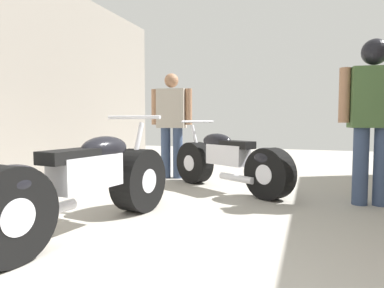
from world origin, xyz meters
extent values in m
plane|color=#A8A399|center=(0.00, 3.18, 0.00)|extent=(15.28, 15.28, 0.00)
cube|color=gray|center=(-2.86, 3.18, 1.45)|extent=(0.08, 7.00, 2.90)
cylinder|color=black|center=(-0.87, 2.76, 0.31)|extent=(0.32, 0.64, 0.62)
cylinder|color=silver|center=(-0.87, 2.76, 0.31)|extent=(0.28, 0.26, 0.23)
cylinder|color=black|center=(-1.05, 1.38, 0.31)|extent=(0.32, 0.64, 0.62)
cylinder|color=silver|center=(-1.05, 1.38, 0.31)|extent=(0.28, 0.26, 0.23)
cube|color=silver|center=(-0.96, 2.07, 0.48)|extent=(0.31, 0.64, 0.27)
ellipsoid|color=black|center=(-0.93, 2.28, 0.65)|extent=(0.31, 0.53, 0.21)
cube|color=black|center=(-0.98, 1.90, 0.62)|extent=(0.27, 0.48, 0.10)
ellipsoid|color=black|center=(-1.04, 1.43, 0.50)|extent=(0.30, 0.45, 0.23)
cylinder|color=silver|center=(-0.87, 2.72, 0.60)|extent=(0.08, 0.25, 0.56)
cylinder|color=silver|center=(-0.88, 2.68, 0.92)|extent=(0.60, 0.11, 0.03)
cylinder|color=silver|center=(-1.13, 1.80, 0.22)|extent=(0.15, 0.54, 0.09)
cylinder|color=black|center=(-0.85, 4.38, 0.29)|extent=(0.61, 0.48, 0.59)
cylinder|color=silver|center=(-0.85, 4.38, 0.29)|extent=(0.30, 0.30, 0.22)
cylinder|color=black|center=(0.29, 3.69, 0.29)|extent=(0.61, 0.48, 0.59)
cylinder|color=silver|center=(0.29, 3.69, 0.29)|extent=(0.30, 0.30, 0.22)
cube|color=silver|center=(-0.28, 4.04, 0.46)|extent=(0.61, 0.49, 0.26)
ellipsoid|color=black|center=(-0.45, 4.14, 0.62)|extent=(0.53, 0.45, 0.20)
cube|color=black|center=(-0.14, 3.95, 0.60)|extent=(0.48, 0.40, 0.09)
ellipsoid|color=black|center=(0.25, 3.72, 0.48)|extent=(0.47, 0.41, 0.22)
cylinder|color=silver|center=(-0.82, 4.37, 0.57)|extent=(0.22, 0.16, 0.53)
cylinder|color=silver|center=(-0.79, 4.35, 0.88)|extent=(0.32, 0.50, 0.03)
cylinder|color=silver|center=(-0.11, 3.79, 0.21)|extent=(0.47, 0.33, 0.08)
cylinder|color=#384766|center=(-1.42, 4.67, 0.39)|extent=(0.17, 0.17, 0.78)
cylinder|color=#384766|center=(-1.23, 4.69, 0.39)|extent=(0.17, 0.17, 0.78)
cube|color=#B2A899|center=(-1.33, 4.68, 1.08)|extent=(0.46, 0.29, 0.60)
cylinder|color=#9E7051|center=(-1.59, 4.64, 1.11)|extent=(0.12, 0.12, 0.55)
cylinder|color=#9E7051|center=(-1.06, 4.72, 1.11)|extent=(0.12, 0.12, 0.55)
sphere|color=#9E7051|center=(-1.33, 4.68, 1.51)|extent=(0.22, 0.22, 0.22)
cylinder|color=#384766|center=(1.42, 3.79, 0.41)|extent=(0.18, 0.18, 0.82)
cylinder|color=#384766|center=(1.22, 3.76, 0.41)|extent=(0.18, 0.18, 0.82)
cube|color=#476638|center=(1.32, 3.78, 1.13)|extent=(0.48, 0.30, 0.63)
cylinder|color=#9E7051|center=(1.04, 3.74, 1.16)|extent=(0.13, 0.13, 0.57)
sphere|color=black|center=(1.32, 3.78, 1.58)|extent=(0.23, 0.23, 0.23)
sphere|color=black|center=(1.32, 3.78, 1.60)|extent=(0.27, 0.27, 0.27)
camera|label=1|loc=(0.72, -0.17, 0.89)|focal=31.69mm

